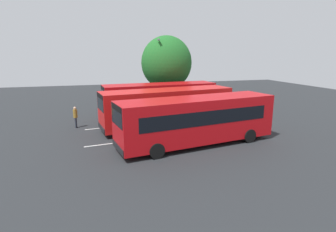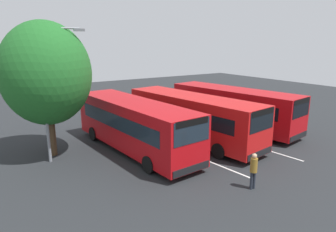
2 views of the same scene
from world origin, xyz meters
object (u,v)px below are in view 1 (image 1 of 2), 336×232
at_px(street_lamp, 157,68).
at_px(depot_tree, 167,63).
at_px(pedestrian, 75,115).
at_px(bus_center_right, 197,119).
at_px(bus_center_left, 167,107).
at_px(bus_far_left, 160,98).

xyz_separation_m(street_lamp, depot_tree, (-1.04, 0.15, 0.57)).
bearing_deg(pedestrian, street_lamp, 44.49).
xyz_separation_m(pedestrian, depot_tree, (-9.33, -6.55, 3.77)).
bearing_deg(street_lamp, bus_center_right, 4.76).
relative_size(bus_center_right, street_lamp, 1.47).
distance_m(bus_center_left, depot_tree, 9.33).
height_order(bus_far_left, pedestrian, bus_far_left).
xyz_separation_m(bus_center_right, pedestrian, (7.68, -6.36, -0.67)).
bearing_deg(bus_center_right, pedestrian, -48.70).
bearing_deg(bus_center_left, bus_far_left, -104.12).
bearing_deg(bus_center_right, bus_far_left, -97.31).
relative_size(bus_center_left, pedestrian, 6.27).
relative_size(bus_center_right, depot_tree, 1.40).
xyz_separation_m(bus_center_left, street_lamp, (-1.31, -8.63, 2.53)).
xyz_separation_m(bus_center_right, depot_tree, (-1.65, -12.91, 3.10)).
bearing_deg(bus_center_left, depot_tree, -113.59).
height_order(bus_far_left, bus_center_left, same).
relative_size(pedestrian, depot_tree, 0.22).
xyz_separation_m(bus_far_left, street_lamp, (-0.88, -4.54, 2.53)).
distance_m(bus_center_right, street_lamp, 13.32).
distance_m(bus_center_right, pedestrian, 9.99).
height_order(bus_center_left, depot_tree, depot_tree).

